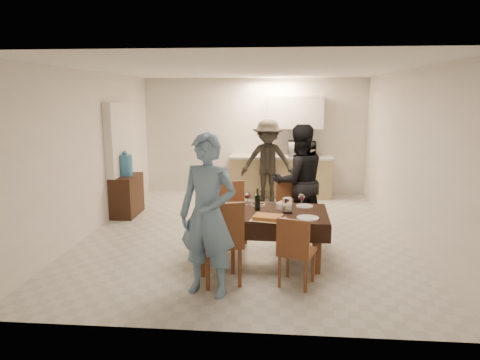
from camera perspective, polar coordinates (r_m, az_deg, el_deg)
The scene contains 33 objects.
floor at distance 7.06m, azimuth 0.62°, elevation -7.06°, with size 5.00×6.00×0.02m, color beige.
ceiling at distance 6.72m, azimuth 0.67°, elevation 14.52°, with size 5.00×6.00×0.02m, color white.
wall_back at distance 9.74m, azimuth 1.93°, elevation 5.81°, with size 5.00×0.02×2.60m, color beige.
wall_front at distance 3.83m, azimuth -2.61°, elevation -2.54°, with size 5.00×0.02×2.60m, color beige.
wall_left at distance 7.38m, azimuth -19.15°, elevation 3.49°, with size 0.02×6.00×2.60m, color beige.
wall_right at distance 7.04m, azimuth 21.41°, elevation 3.00°, with size 0.02×6.00×2.60m, color beige.
stub_partition at distance 8.48m, azimuth -15.30°, elevation 2.93°, with size 0.15×1.40×2.10m, color silver.
kitchen_base_cabinet at distance 9.53m, azimuth 5.40°, elevation 0.37°, with size 2.20×0.60×0.86m, color tan.
kitchen_worktop at distance 9.46m, azimuth 5.45°, elevation 3.08°, with size 2.24×0.64×0.05m, color #B5B4AF.
upper_cabinet at distance 9.52m, azimuth 7.38°, elevation 8.92°, with size 1.20×0.34×0.70m, color silver.
dining_table at distance 5.76m, azimuth 2.81°, elevation -4.49°, with size 1.79×1.08×0.69m.
chair_near_left at distance 4.99m, azimuth -2.75°, elevation -7.25°, with size 0.59×0.60×0.56m.
chair_near_right at distance 5.01m, azimuth 7.66°, elevation -8.62°, with size 0.49×0.50×0.46m.
chair_far_left at distance 6.45m, azimuth -0.99°, elevation -3.68°, with size 0.50×0.51×0.49m.
chair_far_right at distance 6.41m, azimuth 7.05°, elevation -3.35°, with size 0.51×0.51×0.54m.
console at distance 8.28m, azimuth -14.85°, elevation -1.99°, with size 0.41×0.81×0.75m, color #311B10.
water_jug at distance 8.17m, azimuth -15.05°, elevation 1.90°, with size 0.26×0.26×0.39m, color teal.
wine_bottle at distance 5.76m, azimuth 2.35°, elevation -2.60°, with size 0.07×0.07×0.30m, color black, non-canonical shape.
water_pitcher at distance 5.68m, azimuth 6.34°, elevation -3.39°, with size 0.13×0.13×0.20m, color white.
savoury_tart at distance 5.38m, azimuth 3.74°, elevation -5.01°, with size 0.41×0.31×0.05m, color #B57C35.
salad_bowl at distance 5.91m, azimuth 5.79°, elevation -3.42°, with size 0.19×0.19×0.08m, color white.
mushroom_dish at distance 6.02m, azimuth 2.43°, elevation -3.32°, with size 0.19×0.19×0.03m, color white.
wine_glass_a at distance 5.53m, azimuth -2.99°, elevation -3.76°, with size 0.09×0.09×0.20m, color white, non-canonical shape.
wine_glass_b at distance 5.98m, azimuth 8.19°, elevation -2.72°, with size 0.09×0.09×0.20m, color white, non-canonical shape.
wine_glass_c at distance 6.02m, azimuth 1.02°, elevation -2.48°, with size 0.09×0.09×0.20m, color white, non-canonical shape.
plate_near_left at distance 5.51m, azimuth -3.56°, elevation -4.79°, with size 0.26×0.26×0.02m, color white.
plate_near_right at distance 5.47m, azimuth 9.02°, elevation -5.02°, with size 0.28×0.28×0.02m, color white.
plate_far_left at distance 6.09m, azimuth -2.75°, elevation -3.24°, with size 0.26×0.26×0.02m, color white.
plate_far_right at distance 6.05m, azimuth 8.61°, elevation -3.45°, with size 0.24×0.24×0.01m, color white.
microwave at distance 9.45m, azimuth 8.26°, elevation 4.16°, with size 0.59×0.40×0.33m, color silver.
person_near at distance 4.73m, azimuth -4.31°, elevation -4.71°, with size 0.67×0.44×1.83m, color #648AAF.
person_far at distance 6.73m, azimuth 7.83°, elevation -0.21°, with size 0.87×0.68×1.78m, color black.
person_kitchen at distance 9.02m, azimuth 3.71°, elevation 2.56°, with size 1.11×0.64×1.72m, color black.
Camera 1 is at (0.48, -6.69, 2.20)m, focal length 32.00 mm.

